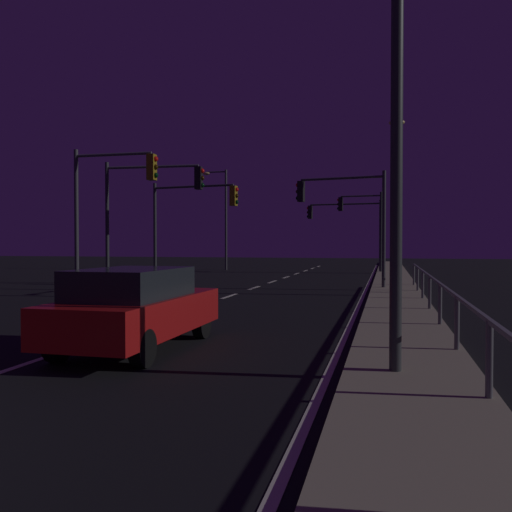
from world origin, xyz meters
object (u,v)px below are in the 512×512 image
traffic_light_near_right (346,220)px  traffic_light_far_center (110,193)px  traffic_light_mid_left (362,216)px  street_lamp_corner (399,190)px  traffic_light_mid_right (148,199)px  street_lamp_across_street (222,210)px  traffic_light_far_right (191,211)px  traffic_light_far_left (343,206)px  street_lamp_mid_block (387,40)px  car (136,307)px

traffic_light_near_right → traffic_light_far_center: size_ratio=0.94×
traffic_light_mid_left → street_lamp_corner: street_lamp_corner is taller
traffic_light_mid_right → street_lamp_across_street: (-2.38, 18.33, 0.66)m
traffic_light_mid_right → traffic_light_far_center: size_ratio=0.99×
traffic_light_far_right → traffic_light_far_left: (7.48, -0.66, 0.10)m
traffic_light_mid_right → traffic_light_far_center: traffic_light_far_center is taller
traffic_light_far_left → street_lamp_across_street: size_ratio=0.66×
street_lamp_mid_block → traffic_light_far_left: bearing=96.6°
traffic_light_near_right → street_lamp_corner: bearing=-79.2°
traffic_light_far_left → traffic_light_near_right: bearing=93.7°
car → traffic_light_far_left: bearing=79.3°
street_lamp_across_street → traffic_light_mid_right: bearing=-82.6°
car → traffic_light_far_center: 10.89m
traffic_light_far_center → street_lamp_across_street: (-2.18, 21.25, 0.68)m
traffic_light_mid_left → traffic_light_far_center: size_ratio=0.96×
traffic_light_mid_left → street_lamp_mid_block: bearing=-86.8°
traffic_light_mid_left → street_lamp_mid_block: street_lamp_mid_block is taller
traffic_light_mid_left → street_lamp_corner: (2.09, -16.21, 0.19)m
street_lamp_mid_block → traffic_light_far_right: bearing=119.1°
traffic_light_far_right → traffic_light_mid_right: bearing=-99.2°
street_lamp_mid_block → traffic_light_mid_right: bearing=127.0°
traffic_light_mid_left → traffic_light_far_center: (-8.52, -19.13, 0.02)m
traffic_light_far_right → traffic_light_far_center: size_ratio=0.90×
traffic_light_near_right → street_lamp_corner: street_lamp_corner is taller
traffic_light_far_center → street_lamp_across_street: 21.37m
traffic_light_near_right → traffic_light_mid_right: bearing=-112.7°
traffic_light_far_right → street_lamp_corner: 10.48m
traffic_light_mid_left → street_lamp_across_street: (-10.70, 2.12, 0.70)m
street_lamp_mid_block → street_lamp_across_street: (-12.33, 31.52, -0.38)m
traffic_light_far_right → street_lamp_mid_block: (9.36, -16.82, 1.35)m
traffic_light_far_center → traffic_light_far_right: bearing=83.1°
traffic_light_near_right → traffic_light_mid_right: (-7.15, -17.05, 0.25)m
street_lamp_corner → traffic_light_far_center: bearing=-164.6°
traffic_light_mid_left → traffic_light_mid_right: (-8.32, -16.21, 0.04)m
traffic_light_far_left → street_lamp_across_street: street_lamp_across_street is taller
traffic_light_mid_left → traffic_light_far_left: bearing=-91.1°
traffic_light_mid_left → traffic_light_far_left: 13.25m
traffic_light_near_right → traffic_light_far_right: traffic_light_far_right is taller
traffic_light_far_center → street_lamp_mid_block: (10.15, -10.28, 1.05)m
street_lamp_across_street → traffic_light_far_right: bearing=-78.6°
street_lamp_mid_block → traffic_light_far_center: bearing=134.6°
traffic_light_mid_left → street_lamp_across_street: bearing=168.8°
car → street_lamp_across_street: 31.32m
car → traffic_light_far_right: bearing=106.9°
car → traffic_light_near_right: 29.06m
traffic_light_far_center → street_lamp_across_street: size_ratio=0.73×
traffic_light_far_left → street_lamp_mid_block: bearing=-83.4°
traffic_light_near_right → street_lamp_corner: size_ratio=0.81×
street_lamp_corner → traffic_light_far_left: bearing=128.3°
traffic_light_far_right → traffic_light_mid_left: bearing=58.4°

